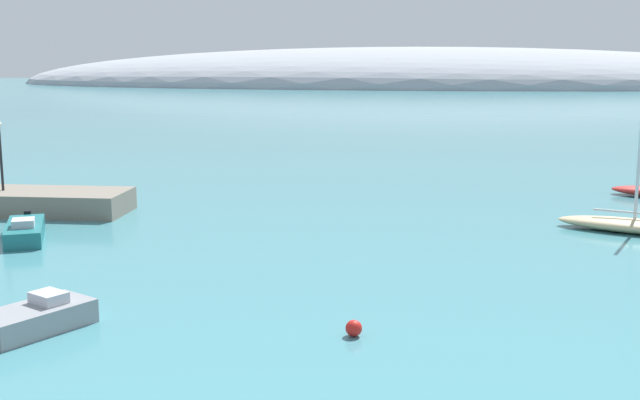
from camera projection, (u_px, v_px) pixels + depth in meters
The scene contains 6 objects.
distant_ridge at pixel (416, 85), 256.89m from camera, with size 263.86×88.94×24.02m, color #999EA8.
sailboat_sand_near_shore at pixel (634, 225), 43.36m from camera, with size 8.40×4.88×7.72m.
motorboat_teal_foreground at pixel (25, 231), 41.64m from camera, with size 3.78×5.53×1.26m.
motorboat_grey_alongside_breakwater at pixel (35, 318), 27.91m from camera, with size 3.62×4.37×1.26m.
mooring_buoy_red at pixel (354, 328), 27.38m from camera, with size 0.58×0.58×0.58m, color red.
harbor_lamp_post at pixel (0, 148), 48.24m from camera, with size 0.36×0.36×4.21m.
Camera 1 is at (5.09, -14.71, 9.53)m, focal length 44.87 mm.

